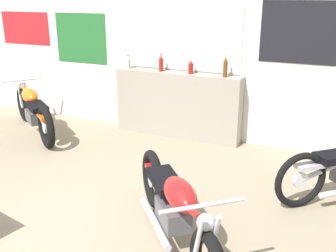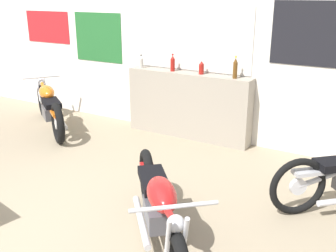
{
  "view_description": "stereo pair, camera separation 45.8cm",
  "coord_description": "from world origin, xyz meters",
  "px_view_note": "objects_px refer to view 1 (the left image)",
  "views": [
    {
      "loc": [
        2.28,
        -1.95,
        2.18
      ],
      "look_at": [
        0.47,
        2.0,
        0.7
      ],
      "focal_mm": 42.0,
      "sensor_mm": 36.0,
      "label": 1
    },
    {
      "loc": [
        2.69,
        -1.74,
        2.18
      ],
      "look_at": [
        0.47,
        2.0,
        0.7
      ],
      "focal_mm": 42.0,
      "sensor_mm": 36.0,
      "label": 2
    }
  ],
  "objects_px": {
    "bottle_left_center": "(161,64)",
    "bottle_center": "(191,67)",
    "bottle_leftmost": "(128,63)",
    "bottle_right_center": "(225,67)",
    "motorcycle_red": "(175,208)",
    "motorcycle_orange": "(33,110)"
  },
  "relations": [
    {
      "from": "bottle_left_center",
      "to": "bottle_center",
      "type": "distance_m",
      "value": 0.49
    },
    {
      "from": "bottle_leftmost",
      "to": "bottle_center",
      "type": "bearing_deg",
      "value": 1.49
    },
    {
      "from": "bottle_center",
      "to": "bottle_right_center",
      "type": "relative_size",
      "value": 0.67
    },
    {
      "from": "bottle_leftmost",
      "to": "motorcycle_red",
      "type": "xyz_separation_m",
      "value": [
        1.98,
        -2.66,
        -0.73
      ]
    },
    {
      "from": "bottle_center",
      "to": "bottle_right_center",
      "type": "height_order",
      "value": "bottle_right_center"
    },
    {
      "from": "bottle_leftmost",
      "to": "motorcycle_orange",
      "type": "relative_size",
      "value": 0.12
    },
    {
      "from": "bottle_leftmost",
      "to": "bottle_center",
      "type": "xyz_separation_m",
      "value": [
        1.06,
        0.03,
        -0.0
      ]
    },
    {
      "from": "bottle_right_center",
      "to": "bottle_leftmost",
      "type": "bearing_deg",
      "value": 179.8
    },
    {
      "from": "bottle_center",
      "to": "bottle_left_center",
      "type": "bearing_deg",
      "value": -178.99
    },
    {
      "from": "bottle_right_center",
      "to": "motorcycle_red",
      "type": "height_order",
      "value": "bottle_right_center"
    },
    {
      "from": "bottle_center",
      "to": "motorcycle_red",
      "type": "xyz_separation_m",
      "value": [
        0.92,
        -2.68,
        -0.73
      ]
    },
    {
      "from": "bottle_center",
      "to": "motorcycle_orange",
      "type": "distance_m",
      "value": 2.62
    },
    {
      "from": "bottle_leftmost",
      "to": "motorcycle_red",
      "type": "distance_m",
      "value": 3.39
    },
    {
      "from": "bottle_left_center",
      "to": "bottle_right_center",
      "type": "xyz_separation_m",
      "value": [
        1.03,
        -0.02,
        0.02
      ]
    },
    {
      "from": "motorcycle_orange",
      "to": "motorcycle_red",
      "type": "height_order",
      "value": "motorcycle_orange"
    },
    {
      "from": "bottle_center",
      "to": "bottle_right_center",
      "type": "distance_m",
      "value": 0.55
    },
    {
      "from": "motorcycle_orange",
      "to": "motorcycle_red",
      "type": "distance_m",
      "value": 3.77
    },
    {
      "from": "bottle_leftmost",
      "to": "motorcycle_orange",
      "type": "distance_m",
      "value": 1.71
    },
    {
      "from": "motorcycle_red",
      "to": "bottle_left_center",
      "type": "bearing_deg",
      "value": 117.78
    },
    {
      "from": "bottle_center",
      "to": "motorcycle_orange",
      "type": "relative_size",
      "value": 0.11
    },
    {
      "from": "bottle_right_center",
      "to": "motorcycle_orange",
      "type": "distance_m",
      "value": 3.12
    },
    {
      "from": "motorcycle_orange",
      "to": "bottle_right_center",
      "type": "bearing_deg",
      "value": 15.58
    }
  ]
}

